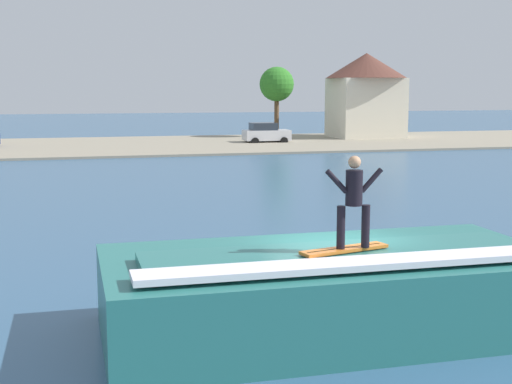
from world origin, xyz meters
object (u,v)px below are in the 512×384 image
object	(u,v)px
car_far_shore	(266,133)
tree_short_bushy	(277,85)
surfboard	(344,249)
tree_tall_bare	(344,102)
house_gabled_white	(366,91)
wave_crest	(330,291)
surfer	(354,197)

from	to	relation	value
car_far_shore	tree_short_bushy	world-z (taller)	tree_short_bushy
surfboard	tree_tall_bare	distance (m)	56.34
surfboard	house_gabled_white	xyz separation A→B (m)	(22.73, 51.68, 2.82)
car_far_shore	surfboard	bearing A→B (deg)	-103.71
wave_crest	surfer	world-z (taller)	surfer
car_far_shore	tree_tall_bare	distance (m)	10.36
tree_tall_bare	surfboard	bearing A→B (deg)	-111.60
surfboard	surfer	bearing A→B (deg)	-20.35
wave_crest	surfboard	bearing A→B (deg)	-83.26
surfer	tree_short_bushy	distance (m)	56.53
surfer	wave_crest	bearing A→B (deg)	109.14
house_gabled_white	tree_tall_bare	xyz separation A→B (m)	(-2.01, 0.68, -1.07)
car_far_shore	tree_tall_bare	size ratio (longest dim) A/B	0.85
tree_short_bushy	surfer	bearing A→B (deg)	-104.84
wave_crest	house_gabled_white	bearing A→B (deg)	65.96
surfboard	tree_tall_bare	xyz separation A→B (m)	(20.72, 52.36, 1.76)
surfer	tree_short_bushy	xyz separation A→B (m)	(14.47, 54.59, 2.40)
car_far_shore	house_gabled_white	world-z (taller)	house_gabled_white
tree_tall_bare	surfer	bearing A→B (deg)	-111.44
surfboard	tree_tall_bare	size ratio (longest dim) A/B	0.39
surfer	car_far_shore	size ratio (longest dim) A/B	0.43
car_far_shore	wave_crest	bearing A→B (deg)	-103.94
surfboard	tree_short_bushy	bearing A→B (deg)	75.00
tree_tall_bare	tree_short_bushy	xyz separation A→B (m)	(-6.11, 2.18, 1.65)
surfboard	tree_short_bushy	xyz separation A→B (m)	(14.61, 54.54, 3.41)
surfer	tree_tall_bare	bearing A→B (deg)	68.56
wave_crest	surfboard	distance (m)	1.11
surfboard	wave_crest	bearing A→B (deg)	96.74
surfboard	car_far_shore	world-z (taller)	car_far_shore
tree_tall_bare	tree_short_bushy	bearing A→B (deg)	160.37
tree_tall_bare	tree_short_bushy	world-z (taller)	tree_short_bushy
surfboard	car_far_shore	size ratio (longest dim) A/B	0.46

